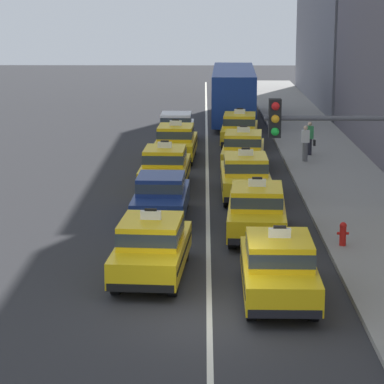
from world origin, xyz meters
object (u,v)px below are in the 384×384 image
object	(u,v)px
taxi_left_nearest	(152,246)
bus_right_sixth	(234,92)
taxi_left_third	(165,167)
taxi_right_fifth	(240,129)
traffic_light_pole	(355,187)
sedan_left_second	(161,195)
taxi_right_third	(245,175)
fire_hydrant	(343,233)
pedestrian_mid_block	(310,138)
taxi_left_fourth	(176,142)
taxi_right_second	(257,210)
taxi_right_fourth	(243,149)
sedan_left_fifth	(176,127)
taxi_right_nearest	(279,266)
pedestrian_by_storefront	(305,143)

from	to	relation	value
taxi_left_nearest	bus_right_sixth	bearing A→B (deg)	84.03
taxi_left_third	taxi_right_fifth	size ratio (longest dim) A/B	0.99
traffic_light_pole	taxi_left_nearest	bearing A→B (deg)	127.24
sedan_left_second	traffic_light_pole	world-z (taller)	traffic_light_pole
taxi_right_third	fire_hydrant	world-z (taller)	taxi_right_third
pedestrian_mid_block	traffic_light_pole	world-z (taller)	traffic_light_pole
taxi_left_third	taxi_left_fourth	distance (m)	6.22
taxi_right_second	taxi_left_nearest	bearing A→B (deg)	-126.19
sedan_left_second	taxi_left_third	xyz separation A→B (m)	(-0.09, 5.09, 0.03)
taxi_left_nearest	sedan_left_second	xyz separation A→B (m)	(-0.05, 6.39, -0.03)
taxi_left_nearest	bus_right_sixth	xyz separation A→B (m)	(3.23, 30.91, 0.94)
taxi_left_third	taxi_right_fifth	bearing A→B (deg)	72.00
taxi_right_fourth	traffic_light_pole	world-z (taller)	traffic_light_pole
taxi_left_third	taxi_right_third	distance (m)	3.57
sedan_left_second	taxi_left_fourth	size ratio (longest dim) A/B	0.94
sedan_left_second	fire_hydrant	size ratio (longest dim) A/B	5.97
sedan_left_fifth	taxi_right_third	size ratio (longest dim) A/B	0.95
taxi_left_third	taxi_right_third	size ratio (longest dim) A/B	1.01
taxi_right_fifth	traffic_light_pole	world-z (taller)	traffic_light_pole
sedan_left_fifth	taxi_right_third	bearing A→B (deg)	-76.77
taxi_left_fourth	sedan_left_fifth	world-z (taller)	taxi_left_fourth
taxi_left_fourth	fire_hydrant	distance (m)	16.01
traffic_light_pole	taxi_right_third	bearing A→B (deg)	95.28
taxi_right_fourth	taxi_right_fifth	world-z (taller)	same
taxi_left_third	taxi_right_nearest	bearing A→B (deg)	-75.37
taxi_left_third	bus_right_sixth	size ratio (longest dim) A/B	0.41
taxi_right_fourth	traffic_light_pole	distance (m)	21.73
sedan_left_second	pedestrian_mid_block	size ratio (longest dim) A/B	2.73
taxi_right_nearest	pedestrian_by_storefront	distance (m)	18.69
taxi_right_nearest	taxi_right_fifth	size ratio (longest dim) A/B	0.98
taxi_right_third	taxi_right_fifth	xyz separation A→B (m)	(0.26, 12.15, 0.00)
taxi_left_fourth	traffic_light_pole	world-z (taller)	traffic_light_pole
taxi_right_third	pedestrian_mid_block	distance (m)	9.22
pedestrian_mid_block	sedan_left_fifth	bearing A→B (deg)	145.77
taxi_left_fourth	sedan_left_second	bearing A→B (deg)	-90.75
taxi_right_fourth	taxi_right_fifth	bearing A→B (deg)	89.23
taxi_left_nearest	sedan_left_fifth	xyz separation A→B (m)	(-0.05, 22.78, -0.03)
taxi_right_nearest	taxi_right_fourth	distance (m)	17.41
taxi_right_nearest	bus_right_sixth	distance (m)	32.70
sedan_left_second	taxi_right_fourth	size ratio (longest dim) A/B	0.93
taxi_left_fourth	taxi_right_nearest	world-z (taller)	same
taxi_right_nearest	traffic_light_pole	xyz separation A→B (m)	(1.13, -4.08, 2.94)
sedan_left_fifth	pedestrian_mid_block	distance (m)	7.88
taxi_left_nearest	pedestrian_mid_block	world-z (taller)	taxi_left_nearest
pedestrian_by_storefront	fire_hydrant	distance (m)	14.03
fire_hydrant	sedan_left_second	bearing A→B (deg)	146.98
taxi_right_fourth	taxi_right_second	bearing A→B (deg)	-90.32
bus_right_sixth	pedestrian_by_storefront	distance (m)	14.50
taxi_left_third	taxi_right_second	xyz separation A→B (m)	(3.26, -7.22, 0.00)
taxi_left_fourth	taxi_right_second	size ratio (longest dim) A/B	0.99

